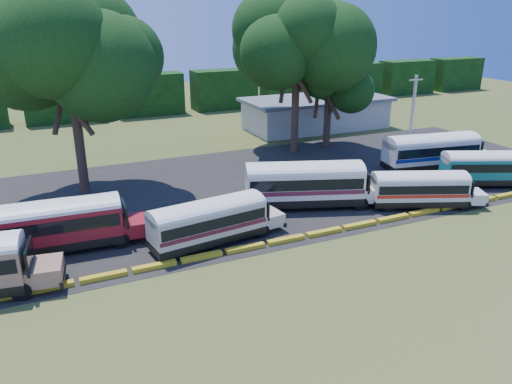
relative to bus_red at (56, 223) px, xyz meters
name	(u,v)px	position (x,y,z in m)	size (l,w,h in m)	color
ground	(313,244)	(15.58, -5.97, -1.99)	(160.00, 160.00, 0.00)	#374F1A
asphalt_strip	(254,187)	(16.58, 6.03, -1.98)	(64.00, 24.00, 0.02)	black
curb	(305,236)	(15.58, -4.97, -1.84)	(53.70, 0.45, 0.30)	gold
terminal_building	(316,113)	(33.58, 24.03, 0.04)	(19.00, 9.00, 4.00)	beige
treeline_backdrop	(148,94)	(15.58, 42.03, 1.01)	(130.00, 4.00, 6.00)	black
bus_red	(56,223)	(0.00, 0.00, 0.00)	(10.67, 3.15, 3.47)	black
bus_cream_west	(210,220)	(9.37, -3.15, -0.22)	(9.74, 3.61, 3.13)	black
bus_cream_east	(307,182)	(18.56, 0.10, 0.09)	(11.47, 6.29, 3.68)	black
bus_white_red	(421,187)	(26.73, -3.69, -0.33)	(9.10, 5.38, 2.94)	black
bus_white_blue	(433,150)	(34.34, 3.35, 0.08)	(11.42, 4.47, 3.66)	black
bus_teal	(491,166)	(35.87, -2.16, -0.18)	(9.73, 5.92, 3.15)	black
tree_west	(68,52)	(2.84, 10.85, 9.68)	(11.22, 11.22, 15.83)	#372A1B
tree_center	(297,36)	(25.49, 15.01, 10.27)	(11.49, 11.49, 16.52)	#372A1B
tree_east	(329,79)	(29.97, 15.55, 5.63)	(6.84, 6.84, 10.22)	#372A1B
utility_pole	(412,121)	(33.40, 5.68, 2.60)	(1.60, 0.30, 8.94)	gray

